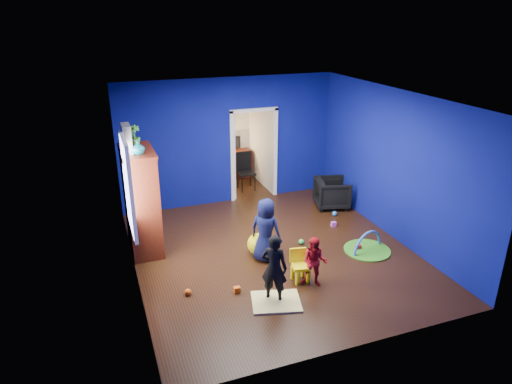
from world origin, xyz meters
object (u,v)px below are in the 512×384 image
object	(u,v)px
toddler_red	(315,262)
vase	(138,148)
crt_tv	(144,199)
study_desk	(235,164)
armchair	(332,193)
child_navy	(266,230)
play_mat	(367,250)
tv_armoire	(142,201)
folding_chair	(246,172)
hopper_ball	(258,244)
kid_chair	(301,267)
child_black	(274,268)

from	to	relation	value
toddler_red	vase	world-z (taller)	vase
crt_tv	study_desk	size ratio (longest dim) A/B	0.80
armchair	study_desk	size ratio (longest dim) A/B	0.85
child_navy	play_mat	size ratio (longest dim) A/B	1.36
study_desk	crt_tv	bearing A→B (deg)	-130.70
tv_armoire	folding_chair	distance (m)	3.66
tv_armoire	crt_tv	bearing A→B (deg)	0.00
vase	hopper_ball	world-z (taller)	vase
hopper_ball	armchair	bearing A→B (deg)	32.10
tv_armoire	kid_chair	world-z (taller)	tv_armoire
hopper_ball	child_navy	bearing A→B (deg)	-78.69
toddler_red	child_navy	bearing A→B (deg)	146.59
kid_chair	study_desk	bearing A→B (deg)	96.08
folding_chair	tv_armoire	bearing A→B (deg)	-141.14
child_navy	tv_armoire	bearing A→B (deg)	15.45
toddler_red	vase	bearing A→B (deg)	174.82
child_navy	toddler_red	size ratio (longest dim) A/B	1.38
study_desk	child_black	bearing A→B (deg)	-101.61
child_black	vase	distance (m)	3.07
hopper_ball	folding_chair	bearing A→B (deg)	74.68
child_black	crt_tv	world-z (taller)	crt_tv
toddler_red	crt_tv	size ratio (longest dim) A/B	1.23
toddler_red	kid_chair	world-z (taller)	toddler_red
toddler_red	armchair	bearing A→B (deg)	89.29
child_navy	study_desk	distance (m)	4.51
child_navy	toddler_red	distance (m)	1.15
tv_armoire	folding_chair	bearing A→B (deg)	38.86
child_black	hopper_ball	world-z (taller)	child_black
hopper_ball	play_mat	distance (m)	2.08
child_black	tv_armoire	bearing A→B (deg)	-17.66
hopper_ball	kid_chair	world-z (taller)	kid_chair
crt_tv	toddler_red	bearing A→B (deg)	-42.99
armchair	study_desk	world-z (taller)	study_desk
hopper_ball	play_mat	world-z (taller)	hopper_ball
tv_armoire	child_navy	bearing A→B (deg)	-30.96
armchair	child_navy	size ratio (longest dim) A/B	0.63
child_navy	hopper_ball	world-z (taller)	child_navy
child_black	tv_armoire	xyz separation A→B (m)	(-1.67, 2.38, 0.42)
tv_armoire	kid_chair	size ratio (longest dim) A/B	3.92
child_black	hopper_ball	xyz separation A→B (m)	(0.27, 1.44, -0.36)
toddler_red	kid_chair	bearing A→B (deg)	160.13
tv_armoire	play_mat	bearing A→B (deg)	-21.53
study_desk	folding_chair	distance (m)	0.96
toddler_red	study_desk	size ratio (longest dim) A/B	0.98
child_navy	folding_chair	bearing A→B (deg)	-57.07
kid_chair	folding_chair	world-z (taller)	folding_chair
hopper_ball	kid_chair	bearing A→B (deg)	-72.26
vase	crt_tv	xyz separation A→B (m)	(0.04, 0.30, -1.06)
vase	kid_chair	size ratio (longest dim) A/B	0.48
armchair	folding_chair	xyz separation A→B (m)	(-1.49, 1.73, 0.12)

